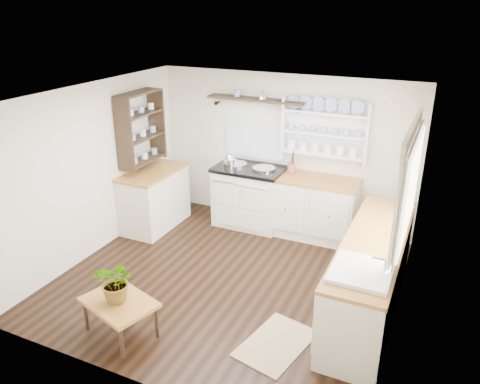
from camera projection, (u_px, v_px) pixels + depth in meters
floor at (229, 279)px, 5.90m from camera, size 4.00×3.80×0.01m
wall_back at (283, 151)px, 7.06m from camera, size 4.00×0.02×2.30m
wall_right at (406, 227)px, 4.70m from camera, size 0.02×3.80×2.30m
wall_left at (93, 171)px, 6.24m from camera, size 0.02×3.80×2.30m
ceiling at (227, 96)px, 5.03m from camera, size 4.00×3.80×0.01m
window at (408, 183)px, 4.68m from camera, size 0.08×1.55×1.22m
aga_cooker at (249, 195)px, 7.20m from camera, size 1.04×0.73×0.96m
back_cabinets at (313, 207)px, 6.84m from camera, size 1.27×0.63×0.90m
right_cabinets at (371, 274)px, 5.16m from camera, size 0.62×2.43×0.90m
belfast_sink at (360, 282)px, 4.40m from camera, size 0.55×0.60×0.45m
left_cabinets at (154, 198)px, 7.14m from camera, size 0.62×1.13×0.90m
plate_rack at (326, 130)px, 6.63m from camera, size 1.20×0.22×0.90m
high_shelf at (256, 100)px, 6.83m from camera, size 1.50×0.29×0.16m
left_shelving at (141, 127)px, 6.78m from camera, size 0.28×0.80×1.05m
kettle at (229, 161)px, 6.99m from camera, size 0.18×0.18×0.21m
utensil_crock at (292, 168)px, 6.86m from camera, size 0.12×0.12×0.14m
center_table at (119, 305)px, 4.81m from camera, size 0.86×0.73×0.40m
potted_plant at (117, 282)px, 4.71m from camera, size 0.42×0.36×0.46m
floor_rug at (276, 343)px, 4.78m from camera, size 0.72×0.95×0.02m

